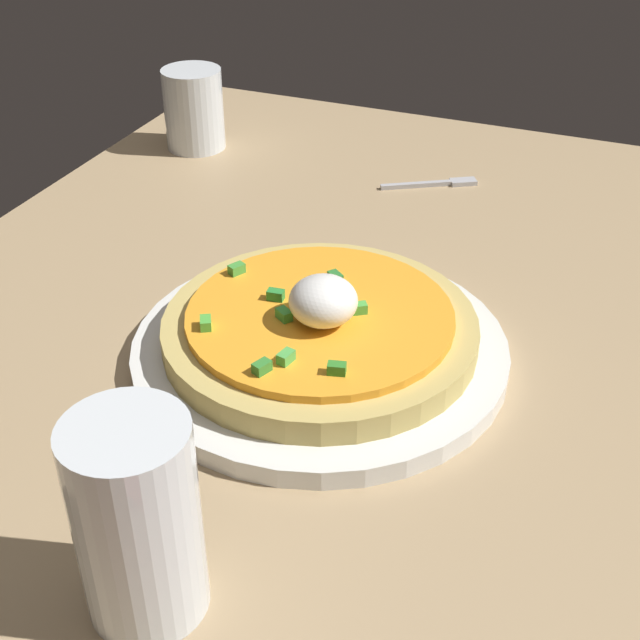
# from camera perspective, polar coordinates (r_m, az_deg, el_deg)

# --- Properties ---
(dining_table) EXTENTS (1.14, 0.71, 0.03)m
(dining_table) POSITION_cam_1_polar(r_m,az_deg,el_deg) (0.69, -3.89, -4.08)
(dining_table) COLOR tan
(dining_table) RESTS_ON ground
(plate) EXTENTS (0.29, 0.29, 0.02)m
(plate) POSITION_cam_1_polar(r_m,az_deg,el_deg) (0.68, 0.00, -1.94)
(plate) COLOR white
(plate) RESTS_ON dining_table
(pizza) EXTENTS (0.24, 0.24, 0.06)m
(pizza) POSITION_cam_1_polar(r_m,az_deg,el_deg) (0.67, 0.00, -0.40)
(pizza) COLOR tan
(pizza) RESTS_ON plate
(cup_near) EXTENTS (0.07, 0.07, 0.13)m
(cup_near) POSITION_cam_1_polar(r_m,az_deg,el_deg) (0.49, -11.71, -13.23)
(cup_near) COLOR silver
(cup_near) RESTS_ON dining_table
(cup_far) EXTENTS (0.07, 0.07, 0.09)m
(cup_far) POSITION_cam_1_polar(r_m,az_deg,el_deg) (1.06, -8.19, 13.20)
(cup_far) COLOR silver
(cup_far) RESTS_ON dining_table
(fork) EXTENTS (0.06, 0.10, 0.01)m
(fork) POSITION_cam_1_polar(r_m,az_deg,el_deg) (0.97, 7.66, 8.80)
(fork) COLOR #B7B7BC
(fork) RESTS_ON dining_table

